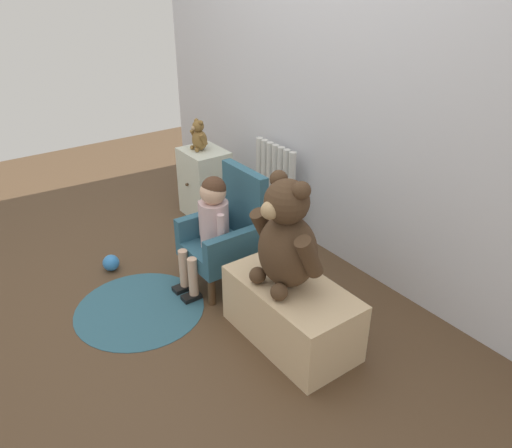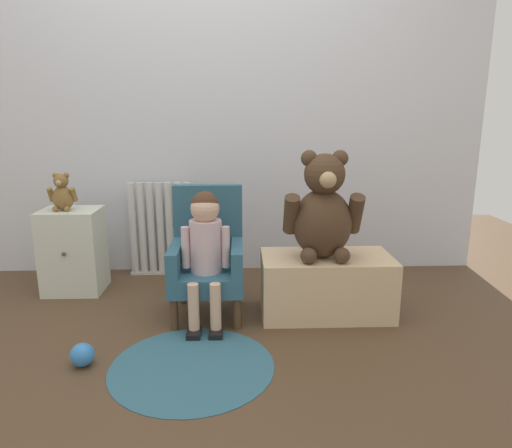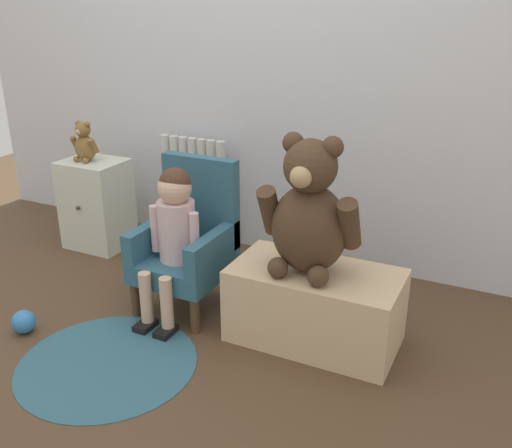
# 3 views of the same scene
# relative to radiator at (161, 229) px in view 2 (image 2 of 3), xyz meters

# --- Properties ---
(ground_plane) EXTENTS (6.00, 6.00, 0.00)m
(ground_plane) POSITION_rel_radiator_xyz_m (0.32, -1.18, -0.32)
(ground_plane) COLOR #4E3824
(back_wall) EXTENTS (3.80, 0.05, 2.40)m
(back_wall) POSITION_rel_radiator_xyz_m (0.32, 0.13, 0.88)
(back_wall) COLOR silver
(back_wall) RESTS_ON ground_plane
(radiator) EXTENTS (0.43, 0.05, 0.65)m
(radiator) POSITION_rel_radiator_xyz_m (0.00, 0.00, 0.00)
(radiator) COLOR silver
(radiator) RESTS_ON ground_plane
(small_dresser) EXTENTS (0.35, 0.31, 0.52)m
(small_dresser) POSITION_rel_radiator_xyz_m (-0.49, -0.29, -0.06)
(small_dresser) COLOR silver
(small_dresser) RESTS_ON ground_plane
(child_armchair) EXTENTS (0.39, 0.41, 0.71)m
(child_armchair) POSITION_rel_radiator_xyz_m (0.36, -0.63, -0.00)
(child_armchair) COLOR #2E5B70
(child_armchair) RESTS_ON ground_plane
(child_figure) EXTENTS (0.25, 0.35, 0.70)m
(child_figure) POSITION_rel_radiator_xyz_m (0.36, -0.75, 0.13)
(child_figure) COLOR beige
(child_figure) RESTS_ON ground_plane
(low_bench) EXTENTS (0.71, 0.38, 0.33)m
(low_bench) POSITION_rel_radiator_xyz_m (1.02, -0.68, -0.15)
(low_bench) COLOR #D0B287
(low_bench) RESTS_ON ground_plane
(large_teddy_bear) EXTENTS (0.42, 0.29, 0.58)m
(large_teddy_bear) POSITION_rel_radiator_xyz_m (0.99, -0.70, 0.27)
(large_teddy_bear) COLOR #463120
(large_teddy_bear) RESTS_ON low_bench
(small_teddy_bear) EXTENTS (0.17, 0.12, 0.23)m
(small_teddy_bear) POSITION_rel_radiator_xyz_m (-0.52, -0.30, 0.30)
(small_teddy_bear) COLOR brown
(small_teddy_bear) RESTS_ON small_dresser
(floor_rug) EXTENTS (0.73, 0.73, 0.01)m
(floor_rug) POSITION_rel_radiator_xyz_m (0.33, -1.22, -0.32)
(floor_rug) COLOR #305E70
(floor_rug) RESTS_ON ground_plane
(toy_ball) EXTENTS (0.10, 0.10, 0.10)m
(toy_ball) POSITION_rel_radiator_xyz_m (-0.16, -1.20, -0.27)
(toy_ball) COLOR #337CC7
(toy_ball) RESTS_ON ground_plane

